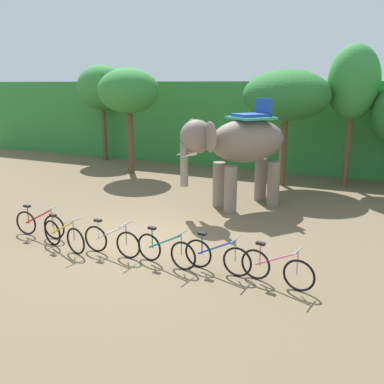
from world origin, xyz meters
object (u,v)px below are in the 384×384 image
bike_teal (166,250)px  bike_pink (276,268)px  bike_red (40,224)px  bike_white (112,241)px  tree_left (354,83)px  tree_center_left (102,88)px  bike_blue (217,256)px  tree_center (129,92)px  bike_yellow (64,236)px  tree_right (287,95)px  elephant (239,145)px

bike_teal → bike_pink: 2.67m
bike_red → bike_white: (2.63, -0.23, 0.00)m
bike_pink → tree_left: bearing=87.1°
tree_center_left → bike_blue: size_ratio=3.08×
tree_left → bike_white: bearing=-114.6°
tree_center → bike_yellow: tree_center is taller
tree_center_left → tree_right: (10.64, -1.84, -0.24)m
bike_blue → bike_teal: bearing=-172.1°
bike_pink → bike_white: bearing=-178.2°
tree_center → elephant: 7.63m
elephant → bike_yellow: bearing=-117.3°
bike_yellow → bike_teal: (2.91, 0.26, 0.00)m
tree_right → bike_blue: (0.58, -9.23, -3.41)m
tree_center_left → bike_yellow: tree_center_left is taller
bike_red → tree_left: bearing=53.9°
tree_center → tree_left: tree_left is taller
tree_center_left → bike_yellow: size_ratio=3.14×
tree_center_left → tree_center: bearing=-36.3°
bike_teal → bike_blue: bearing=7.9°
bike_yellow → bike_teal: 2.92m
bike_red → bike_blue: size_ratio=1.00×
tree_right → bike_blue: 9.86m
tree_center → elephant: bearing=-27.0°
bike_yellow → bike_pink: size_ratio=0.99×
tree_right → bike_yellow: (-3.59, -9.66, -3.41)m
tree_center → bike_blue: bearing=-47.6°
tree_center_left → bike_teal: bearing=-48.5°
tree_right → bike_yellow: size_ratio=2.88×
tree_center → bike_teal: tree_center is taller
tree_center → bike_pink: bearing=-43.1°
tree_center_left → tree_right: bearing=-9.8°
bike_teal → bike_yellow: bearing=-175.0°
bike_yellow → tree_center: bearing=112.3°
elephant → bike_blue: bearing=-76.6°
tree_right → elephant: tree_right is taller
tree_center → elephant: tree_center is taller
tree_center_left → bike_red: 12.99m
tree_center → bike_red: (2.44, -8.60, -3.51)m
tree_center → bike_white: size_ratio=2.91×
tree_left → bike_pink: 10.89m
tree_right → bike_yellow: tree_right is taller
tree_center → bike_blue: size_ratio=2.92×
tree_right → bike_white: tree_right is taller
elephant → bike_red: 6.93m
bike_red → tree_center_left: bearing=117.6°
bike_blue → bike_pink: same height
tree_right → bike_yellow: 10.86m
elephant → tree_left: bearing=56.9°
tree_right → elephant: 4.36m
bike_pink → tree_right: bearing=102.0°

